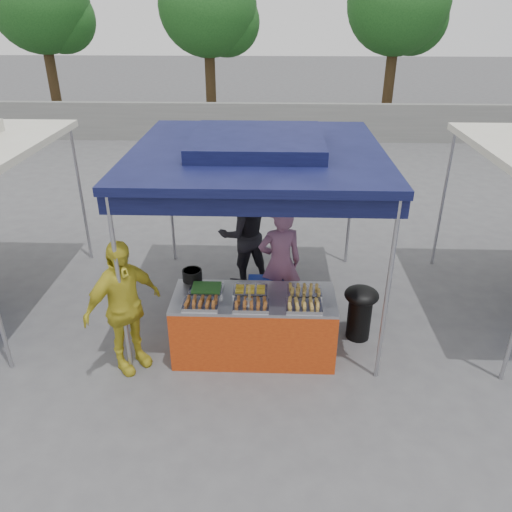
{
  "coord_description": "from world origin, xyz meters",
  "views": [
    {
      "loc": [
        0.21,
        -5.29,
        4.06
      ],
      "look_at": [
        0.0,
        0.6,
        1.05
      ],
      "focal_mm": 35.0,
      "sensor_mm": 36.0,
      "label": 1
    }
  ],
  "objects_px": {
    "vendor_table": "(254,325)",
    "cooking_pot": "(192,275)",
    "vendor_woman": "(280,263)",
    "helper_man": "(244,234)",
    "customer_person": "(123,307)",
    "wok_burner": "(360,308)"
  },
  "relations": [
    {
      "from": "vendor_table",
      "to": "cooking_pot",
      "type": "distance_m",
      "value": 1.02
    },
    {
      "from": "vendor_woman",
      "to": "cooking_pot",
      "type": "bearing_deg",
      "value": 12.31
    },
    {
      "from": "vendor_table",
      "to": "helper_man",
      "type": "relative_size",
      "value": 1.2
    },
    {
      "from": "helper_man",
      "to": "customer_person",
      "type": "xyz_separation_m",
      "value": [
        -1.29,
        -2.19,
        0.02
      ]
    },
    {
      "from": "helper_man",
      "to": "customer_person",
      "type": "bearing_deg",
      "value": 38.24
    },
    {
      "from": "cooking_pot",
      "to": "customer_person",
      "type": "relative_size",
      "value": 0.15
    },
    {
      "from": "wok_burner",
      "to": "vendor_woman",
      "type": "bearing_deg",
      "value": 154.66
    },
    {
      "from": "wok_burner",
      "to": "customer_person",
      "type": "distance_m",
      "value": 3.03
    },
    {
      "from": "wok_burner",
      "to": "helper_man",
      "type": "xyz_separation_m",
      "value": [
        -1.62,
        1.48,
        0.38
      ]
    },
    {
      "from": "vendor_table",
      "to": "customer_person",
      "type": "bearing_deg",
      "value": -168.59
    },
    {
      "from": "vendor_table",
      "to": "helper_man",
      "type": "bearing_deg",
      "value": 97.03
    },
    {
      "from": "vendor_woman",
      "to": "helper_man",
      "type": "xyz_separation_m",
      "value": [
        -0.55,
        0.97,
        -0.0
      ]
    },
    {
      "from": "cooking_pot",
      "to": "helper_man",
      "type": "bearing_deg",
      "value": 68.96
    },
    {
      "from": "cooking_pot",
      "to": "vendor_woman",
      "type": "bearing_deg",
      "value": 25.27
    },
    {
      "from": "wok_burner",
      "to": "helper_man",
      "type": "distance_m",
      "value": 2.23
    },
    {
      "from": "cooking_pot",
      "to": "customer_person",
      "type": "distance_m",
      "value": 0.99
    },
    {
      "from": "vendor_woman",
      "to": "helper_man",
      "type": "distance_m",
      "value": 1.12
    },
    {
      "from": "wok_burner",
      "to": "vendor_woman",
      "type": "relative_size",
      "value": 0.46
    },
    {
      "from": "cooking_pot",
      "to": "helper_man",
      "type": "xyz_separation_m",
      "value": [
        0.58,
        1.5,
        -0.09
      ]
    },
    {
      "from": "cooking_pot",
      "to": "helper_man",
      "type": "distance_m",
      "value": 1.61
    },
    {
      "from": "vendor_woman",
      "to": "customer_person",
      "type": "bearing_deg",
      "value": 20.41
    },
    {
      "from": "wok_burner",
      "to": "customer_person",
      "type": "bearing_deg",
      "value": -166.13
    }
  ]
}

